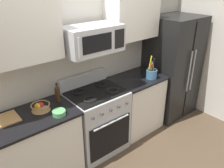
# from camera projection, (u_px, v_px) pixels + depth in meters

# --- Properties ---
(wall_back) EXTENTS (8.00, 0.10, 2.60)m
(wall_back) POSITION_uv_depth(u_px,v_px,m) (78.00, 58.00, 3.13)
(wall_back) COLOR beige
(wall_back) RESTS_ON ground
(counter_left) EXTENTS (1.06, 0.62, 0.91)m
(counter_left) POSITION_uv_depth(u_px,v_px,m) (34.00, 150.00, 2.70)
(counter_left) COLOR silver
(counter_left) RESTS_ON ground
(range_oven) EXTENTS (0.76, 0.67, 1.09)m
(range_oven) POSITION_uv_depth(u_px,v_px,m) (96.00, 120.00, 3.22)
(range_oven) COLOR #B2B5BA
(range_oven) RESTS_ON ground
(counter_right) EXTENTS (0.80, 0.62, 0.91)m
(counter_right) POSITION_uv_depth(u_px,v_px,m) (136.00, 103.00, 3.69)
(counter_right) COLOR silver
(counter_right) RESTS_ON ground
(refrigerator) EXTENTS (0.85, 0.73, 1.75)m
(refrigerator) POSITION_uv_depth(u_px,v_px,m) (172.00, 67.00, 3.99)
(refrigerator) COLOR black
(refrigerator) RESTS_ON ground
(microwave) EXTENTS (0.73, 0.44, 0.32)m
(microwave) POSITION_uv_depth(u_px,v_px,m) (92.00, 39.00, 2.75)
(microwave) COLOR #B2B5BA
(upper_cabinets_left) EXTENTS (1.05, 0.34, 0.76)m
(upper_cabinets_left) POSITION_uv_depth(u_px,v_px,m) (5.00, 28.00, 2.20)
(upper_cabinets_left) COLOR silver
(upper_cabinets_right) EXTENTS (0.79, 0.34, 0.76)m
(upper_cabinets_right) POSITION_uv_depth(u_px,v_px,m) (133.00, 12.00, 3.20)
(upper_cabinets_right) COLOR silver
(utensil_crock) EXTENTS (0.16, 0.16, 0.34)m
(utensil_crock) POSITION_uv_depth(u_px,v_px,m) (152.00, 73.00, 3.44)
(utensil_crock) COLOR teal
(utensil_crock) RESTS_ON counter_right
(fruit_basket) EXTENTS (0.22, 0.22, 0.10)m
(fruit_basket) POSITION_uv_depth(u_px,v_px,m) (40.00, 107.00, 2.63)
(fruit_basket) COLOR #9E7A4C
(fruit_basket) RESTS_ON counter_left
(cutting_board) EXTENTS (0.36, 0.27, 0.02)m
(cutting_board) POSITION_uv_depth(u_px,v_px,m) (1.00, 121.00, 2.44)
(cutting_board) COLOR tan
(cutting_board) RESTS_ON counter_left
(bottle_soy) EXTENTS (0.06, 0.06, 0.24)m
(bottle_soy) POSITION_uv_depth(u_px,v_px,m) (57.00, 93.00, 2.78)
(bottle_soy) COLOR #382314
(bottle_soy) RESTS_ON counter_left
(prep_bowl) EXTENTS (0.15, 0.15, 0.06)m
(prep_bowl) POSITION_uv_depth(u_px,v_px,m) (59.00, 113.00, 2.54)
(prep_bowl) COLOR #59AD66
(prep_bowl) RESTS_ON counter_left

